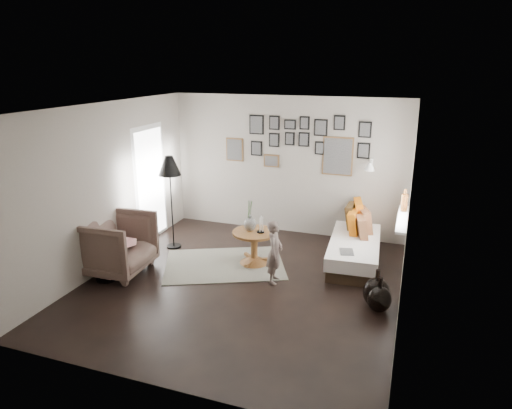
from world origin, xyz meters
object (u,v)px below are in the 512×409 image
(daybed, at_px, (355,245))
(demijohn_small, at_px, (379,299))
(child, at_px, (275,252))
(armchair, at_px, (115,244))
(demijohn_large, at_px, (376,292))
(vase, at_px, (250,222))
(floor_lamp, at_px, (170,169))
(magazine_basket, at_px, (106,269))
(pedestal_table, at_px, (254,249))

(daybed, height_order, demijohn_small, daybed)
(child, bearing_deg, armchair, 96.41)
(demijohn_small, bearing_deg, demijohn_large, 112.84)
(armchair, relative_size, demijohn_small, 2.08)
(vase, distance_m, demijohn_small, 2.39)
(floor_lamp, relative_size, demijohn_large, 3.05)
(vase, bearing_deg, child, -42.92)
(armchair, bearing_deg, floor_lamp, -18.96)
(vase, relative_size, floor_lamp, 0.30)
(magazine_basket, distance_m, child, 2.58)
(daybed, xyz_separation_m, floor_lamp, (-3.14, -0.47, 1.15))
(armchair, relative_size, child, 1.06)
(vase, height_order, magazine_basket, vase)
(vase, bearing_deg, demijohn_small, -22.95)
(demijohn_large, relative_size, demijohn_small, 1.10)
(vase, xyz_separation_m, magazine_basket, (-1.85, -1.33, -0.53))
(daybed, bearing_deg, magazine_basket, -154.37)
(demijohn_large, bearing_deg, demijohn_small, -67.16)
(armchair, distance_m, demijohn_small, 4.01)
(daybed, height_order, demijohn_large, daybed)
(armchair, distance_m, demijohn_large, 3.97)
(floor_lamp, bearing_deg, pedestal_table, -6.23)
(armchair, bearing_deg, vase, -63.88)
(pedestal_table, distance_m, demijohn_large, 2.16)
(magazine_basket, distance_m, demijohn_small, 4.02)
(pedestal_table, relative_size, child, 0.73)
(magazine_basket, bearing_deg, armchair, 90.36)
(armchair, distance_m, child, 2.49)
(daybed, distance_m, child, 1.58)
(pedestal_table, distance_m, magazine_basket, 2.33)
(floor_lamp, bearing_deg, demijohn_small, -16.20)
(pedestal_table, distance_m, demijohn_small, 2.25)
(demijohn_large, height_order, demijohn_small, demijohn_large)
(demijohn_large, bearing_deg, child, 170.84)
(demijohn_small, xyz_separation_m, child, (-1.56, 0.36, 0.30))
(daybed, distance_m, demijohn_small, 1.62)
(demijohn_small, height_order, child, child)
(demijohn_small, bearing_deg, magazine_basket, -174.01)
(vase, bearing_deg, daybed, 20.98)
(child, bearing_deg, magazine_basket, 102.84)
(pedestal_table, xyz_separation_m, vase, (-0.08, 0.02, 0.45))
(floor_lamp, xyz_separation_m, demijohn_large, (3.61, -0.94, -1.22))
(floor_lamp, bearing_deg, magazine_basket, -102.74)
(armchair, xyz_separation_m, child, (2.44, 0.49, 0.02))
(armchair, bearing_deg, pedestal_table, -65.36)
(daybed, bearing_deg, demijohn_large, -75.20)
(pedestal_table, relative_size, floor_lamp, 0.43)
(magazine_basket, height_order, demijohn_large, demijohn_large)
(child, bearing_deg, demijohn_small, -108.08)
(vase, xyz_separation_m, daybed, (1.63, 0.62, -0.43))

